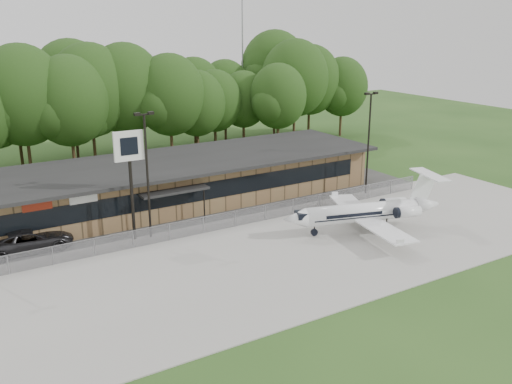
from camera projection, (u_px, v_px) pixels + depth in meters
ground at (326, 306)px, 35.27m from camera, size 160.00×160.00×0.00m
apron at (258, 261)px, 41.78m from camera, size 64.00×18.00×0.08m
parking_lot at (191, 216)px, 51.15m from camera, size 50.00×9.00×0.06m
terminal at (170, 181)px, 54.14m from camera, size 41.00×11.65×4.30m
fence at (214, 223)px, 47.27m from camera, size 46.00×0.04×1.52m
treeline at (107, 102)px, 67.29m from camera, size 72.00×12.00×15.00m
radio_mast at (242, 51)px, 81.69m from camera, size 0.20×0.20×25.00m
light_pole_mid at (147, 166)px, 44.46m from camera, size 1.55×0.30×10.23m
light_pole_right at (369, 136)px, 55.94m from camera, size 1.55×0.30×10.23m
business_jet at (367, 213)px, 47.03m from camera, size 13.87×12.45×4.70m
suv at (29, 240)px, 43.25m from camera, size 6.48×3.00×1.80m
pole_sign at (129, 158)px, 43.84m from camera, size 2.33×0.36×8.87m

